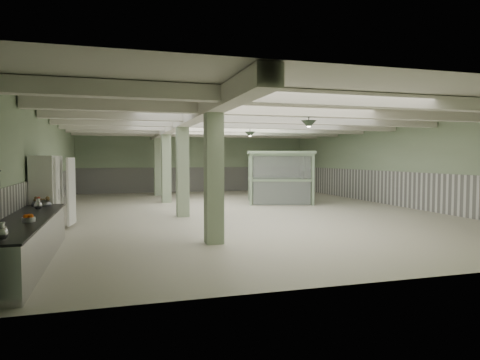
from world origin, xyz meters
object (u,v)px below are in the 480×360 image
object	(u,v)px
filing_cabinet	(308,186)
prep_counter	(25,241)
guard_booth	(279,167)
walkin_cooler	(48,195)

from	to	relation	value
filing_cabinet	prep_counter	bearing A→B (deg)	-126.36
prep_counter	guard_booth	world-z (taller)	guard_booth
walkin_cooler	guard_booth	world-z (taller)	guard_booth
guard_booth	prep_counter	bearing A→B (deg)	-117.99
walkin_cooler	filing_cabinet	xyz separation A→B (m)	(10.69, 5.73, -0.32)
prep_counter	guard_booth	bearing A→B (deg)	45.99
prep_counter	walkin_cooler	bearing A→B (deg)	91.25
walkin_cooler	guard_booth	distance (m)	10.76
walkin_cooler	filing_cabinet	distance (m)	12.13
prep_counter	walkin_cooler	world-z (taller)	walkin_cooler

